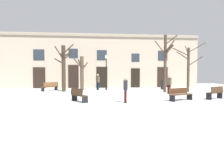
{
  "coord_description": "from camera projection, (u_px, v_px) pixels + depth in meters",
  "views": [
    {
      "loc": [
        -2.4,
        -17.28,
        1.94
      ],
      "look_at": [
        0.0,
        2.16,
        0.91
      ],
      "focal_mm": 37.33,
      "sensor_mm": 36.0,
      "label": 1
    }
  ],
  "objects": [
    {
      "name": "bench_back_to_back_right",
      "position": [
        50.0,
        86.0,
        23.54
      ],
      "size": [
        1.59,
        1.67,
        0.89
      ],
      "rotation": [
        0.0,
        0.0,
        3.97
      ],
      "color": "brown",
      "rests_on": "ground"
    },
    {
      "name": "bench_near_lamp",
      "position": [
        215.0,
        93.0,
        16.41
      ],
      "size": [
        1.58,
        1.17,
        0.91
      ],
      "rotation": [
        0.0,
        0.0,
        3.66
      ],
      "color": "#3D2819",
      "rests_on": "ground"
    },
    {
      "name": "ground_plane",
      "position": [
        115.0,
        97.0,
        17.53
      ],
      "size": [
        38.33,
        38.33,
        0.0
      ],
      "primitive_type": "plane",
      "color": "white"
    },
    {
      "name": "person_strolling",
      "position": [
        125.0,
        88.0,
        14.42
      ],
      "size": [
        0.25,
        0.4,
        1.66
      ],
      "rotation": [
        0.0,
        0.0,
        4.63
      ],
      "color": "#350F0F",
      "rests_on": "ground"
    },
    {
      "name": "tree_right_of_center",
      "position": [
        82.0,
        72.0,
        24.63
      ],
      "size": [
        1.52,
        2.64,
        3.55
      ],
      "color": "#4C3D2D",
      "rests_on": "ground"
    },
    {
      "name": "streetlamp",
      "position": [
        106.0,
        68.0,
        24.86
      ],
      "size": [
        0.3,
        0.3,
        3.8
      ],
      "color": "black",
      "rests_on": "ground"
    },
    {
      "name": "tree_left_of_center",
      "position": [
        64.0,
        66.0,
        22.76
      ],
      "size": [
        1.9,
        1.4,
        4.66
      ],
      "color": "#382B1E",
      "rests_on": "ground"
    },
    {
      "name": "person_near_bench",
      "position": [
        98.0,
        81.0,
        24.72
      ],
      "size": [
        0.39,
        0.44,
        1.72
      ],
      "rotation": [
        0.0,
        0.0,
        5.3
      ],
      "color": "black",
      "rests_on": "ground"
    },
    {
      "name": "bench_near_center_tree",
      "position": [
        79.0,
        95.0,
        14.97
      ],
      "size": [
        1.16,
        1.58,
        0.9
      ],
      "rotation": [
        0.0,
        0.0,
        2.07
      ],
      "color": "#3D2819",
      "rests_on": "ground"
    },
    {
      "name": "litter_bin",
      "position": [
        163.0,
        85.0,
        25.72
      ],
      "size": [
        0.48,
        0.48,
        0.93
      ],
      "color": "black",
      "rests_on": "ground"
    },
    {
      "name": "tree_center",
      "position": [
        166.0,
        61.0,
        21.8
      ],
      "size": [
        2.31,
        1.56,
        5.39
      ],
      "color": "#423326",
      "rests_on": "ground"
    },
    {
      "name": "person_by_shop_door",
      "position": [
        169.0,
        83.0,
        20.26
      ],
      "size": [
        0.39,
        0.44,
        1.66
      ],
      "rotation": [
        0.0,
        0.0,
        2.14
      ],
      "color": "#350F0F",
      "rests_on": "ground"
    },
    {
      "name": "bench_facing_shops",
      "position": [
        180.0,
        94.0,
        15.61
      ],
      "size": [
        1.91,
        1.33,
        0.85
      ],
      "rotation": [
        0.0,
        0.0,
        0.48
      ],
      "color": "#51331E",
      "rests_on": "ground"
    },
    {
      "name": "building_facade",
      "position": [
        103.0,
        61.0,
        28.22
      ],
      "size": [
        23.96,
        0.6,
        6.52
      ],
      "color": "tan",
      "rests_on": "ground"
    },
    {
      "name": "tree_near_facade",
      "position": [
        188.0,
        67.0,
        22.27
      ],
      "size": [
        2.82,
        1.58,
        4.71
      ],
      "color": "#423326",
      "rests_on": "ground"
    }
  ]
}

